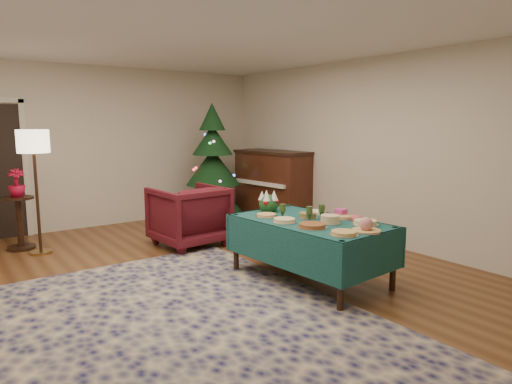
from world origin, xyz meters
TOP-DOWN VIEW (x-y plane):
  - room_shell at (0.00, 0.00)m, footprint 7.00×7.00m
  - rug at (-0.71, -0.97)m, footprint 3.20×4.20m
  - buffet_table at (1.07, -0.66)m, footprint 1.17×1.84m
  - platter_0 at (0.87, -1.35)m, footprint 0.29×0.29m
  - platter_1 at (1.16, -1.38)m, footprint 0.30×0.30m
  - platter_2 at (1.38, -1.17)m, footprint 0.28×0.28m
  - platter_3 at (0.84, -0.94)m, footprint 0.32×0.32m
  - platter_4 at (1.13, -0.90)m, footprint 0.23×0.23m
  - platter_5 at (1.42, -0.81)m, footprint 0.25×0.25m
  - platter_6 at (0.77, -0.57)m, footprint 0.27×0.27m
  - platter_7 at (1.13, -0.55)m, footprint 0.22×0.22m
  - platter_8 at (1.38, -0.43)m, footprint 0.25×0.25m
  - platter_9 at (0.79, -0.22)m, footprint 0.26×0.26m
  - goblet_0 at (0.91, -0.36)m, footprint 0.07×0.07m
  - goblet_1 at (1.25, -0.65)m, footprint 0.07×0.07m
  - goblet_2 at (1.06, -0.66)m, footprint 0.07×0.07m
  - napkin_stack at (1.50, -0.90)m, footprint 0.15×0.15m
  - gift_box at (1.49, -0.72)m, footprint 0.12×0.12m
  - centerpiece at (1.01, 0.02)m, footprint 0.25×0.25m
  - armchair at (0.67, 1.47)m, footprint 0.99×0.93m
  - floor_lamp at (-1.18, 2.28)m, footprint 0.41×0.41m
  - side_table at (-1.36, 2.67)m, footprint 0.42×0.42m
  - potted_plant at (-1.36, 2.67)m, footprint 0.22×0.39m
  - christmas_tree at (1.74, 2.60)m, footprint 1.52×1.52m
  - piano at (2.67, 2.06)m, footprint 0.83×1.53m

SIDE VIEW (x-z plane):
  - rug at x=-0.71m, z-range 0.00..0.02m
  - side_table at x=-1.36m, z-range -0.01..0.73m
  - armchair at x=0.67m, z-range 0.00..0.96m
  - buffet_table at x=1.07m, z-range 0.21..0.89m
  - piano at x=2.67m, z-range -0.01..1.26m
  - platter_9 at x=0.79m, z-range 0.69..0.72m
  - platter_5 at x=1.42m, z-range 0.69..0.72m
  - platter_8 at x=1.38m, z-range 0.69..0.72m
  - napkin_stack at x=1.50m, z-range 0.69..0.72m
  - platter_0 at x=0.87m, z-range 0.68..0.73m
  - platter_3 at x=0.84m, z-range 0.68..0.73m
  - platter_6 at x=0.77m, z-range 0.68..0.73m
  - platter_2 at x=1.38m, z-range 0.68..0.74m
  - platter_7 at x=1.13m, z-range 0.68..0.75m
  - platter_4 at x=1.13m, z-range 0.68..0.78m
  - gift_box at x=1.49m, z-range 0.69..0.78m
  - platter_1 at x=1.16m, z-range 0.67..0.82m
  - goblet_0 at x=0.91m, z-range 0.69..0.85m
  - goblet_1 at x=1.25m, z-range 0.69..0.85m
  - goblet_2 at x=1.06m, z-range 0.69..0.85m
  - centerpiece at x=1.01m, z-range 0.66..0.95m
  - potted_plant at x=-1.36m, z-range 0.74..0.96m
  - christmas_tree at x=1.74m, z-range -0.11..2.00m
  - room_shell at x=0.00m, z-range -2.15..4.85m
  - floor_lamp at x=-1.18m, z-range 0.58..2.26m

